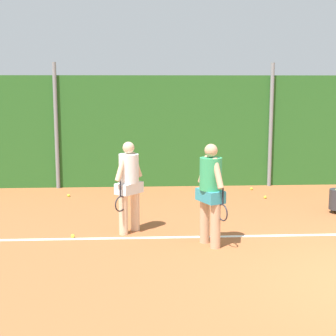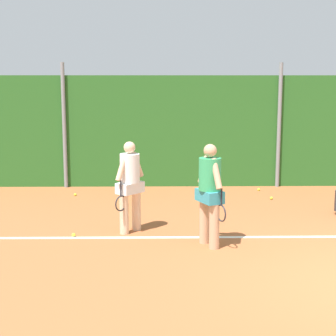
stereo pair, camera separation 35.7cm
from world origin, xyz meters
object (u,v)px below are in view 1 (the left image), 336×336
tennis_ball_1 (73,236)px  tennis_ball_8 (69,195)px  tennis_ball_2 (265,197)px  player_foreground_near (211,189)px  tennis_ball_10 (204,192)px  player_midcourt (129,182)px  tennis_ball_7 (252,189)px

tennis_ball_1 → tennis_ball_8: 3.33m
tennis_ball_2 → player_foreground_near: bearing=-117.6°
tennis_ball_2 → tennis_ball_10: same height
tennis_ball_1 → tennis_ball_8: same height
player_foreground_near → tennis_ball_1: (-2.34, 0.54, -0.92)m
tennis_ball_2 → tennis_ball_10: size_ratio=1.00×
player_midcourt → tennis_ball_10: 3.77m
tennis_ball_1 → tennis_ball_2: bearing=34.7°
tennis_ball_10 → tennis_ball_7: bearing=14.3°
tennis_ball_1 → tennis_ball_10: bearing=51.8°
tennis_ball_1 → tennis_ball_7: bearing=43.7°
tennis_ball_2 → tennis_ball_8: size_ratio=1.00×
player_foreground_near → tennis_ball_1: player_foreground_near is taller
player_foreground_near → tennis_ball_1: bearing=-127.2°
player_foreground_near → tennis_ball_2: 3.92m
tennis_ball_7 → tennis_ball_10: same height
tennis_ball_8 → tennis_ball_7: bearing=6.7°
tennis_ball_8 → tennis_ball_10: bearing=3.7°
tennis_ball_1 → tennis_ball_7: 5.53m
player_midcourt → tennis_ball_10: player_midcourt is taller
player_midcourt → tennis_ball_10: bearing=-168.6°
player_midcourt → tennis_ball_7: size_ratio=25.04×
tennis_ball_7 → tennis_ball_10: size_ratio=1.00×
tennis_ball_1 → tennis_ball_8: size_ratio=1.00×
player_foreground_near → player_midcourt: 1.59m
player_midcourt → tennis_ball_7: 4.73m
player_midcourt → tennis_ball_10: (1.77, 3.21, -0.89)m
tennis_ball_1 → player_midcourt: bearing=16.2°
tennis_ball_1 → player_foreground_near: bearing=-12.9°
player_foreground_near → tennis_ball_10: bearing=149.9°
tennis_ball_2 → tennis_ball_7: same height
player_foreground_near → tennis_ball_10: size_ratio=25.83×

